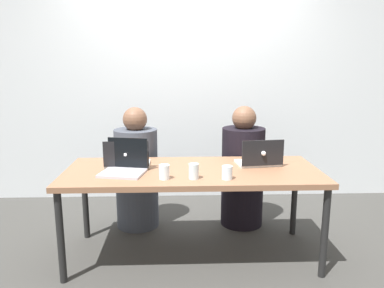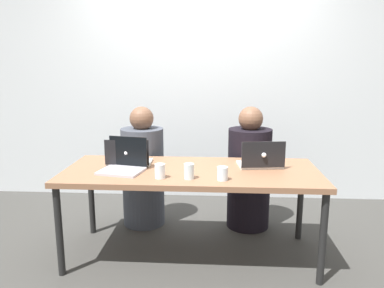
% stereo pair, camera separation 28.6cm
% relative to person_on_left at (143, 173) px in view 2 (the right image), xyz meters
% --- Properties ---
extents(ground_plane, '(12.00, 12.00, 0.00)m').
position_rel_person_on_left_xyz_m(ground_plane, '(0.49, -0.59, -0.49)').
color(ground_plane, '#3A3936').
extents(back_wall, '(4.97, 0.10, 2.62)m').
position_rel_person_on_left_xyz_m(back_wall, '(0.49, 0.84, 0.82)').
color(back_wall, silver).
rests_on(back_wall, ground).
extents(desk, '(1.91, 0.79, 0.70)m').
position_rel_person_on_left_xyz_m(desk, '(0.49, -0.59, 0.15)').
color(desk, '#8A5E42').
rests_on(desk, ground).
extents(person_on_left, '(0.44, 0.44, 1.11)m').
position_rel_person_on_left_xyz_m(person_on_left, '(0.00, 0.00, 0.00)').
color(person_on_left, '#3F444F').
rests_on(person_on_left, ground).
extents(person_on_right, '(0.41, 0.41, 1.12)m').
position_rel_person_on_left_xyz_m(person_on_right, '(0.97, -0.00, 0.00)').
color(person_on_right, black).
rests_on(person_on_right, ground).
extents(laptop_back_left, '(0.35, 0.25, 0.21)m').
position_rel_person_on_left_xyz_m(laptop_back_left, '(-0.01, -0.47, 0.25)').
color(laptop_back_left, silver).
rests_on(laptop_back_left, desk).
extents(laptop_front_left, '(0.35, 0.31, 0.24)m').
position_rel_person_on_left_xyz_m(laptop_front_left, '(-0.01, -0.65, 0.26)').
color(laptop_front_left, '#B4B0BB').
rests_on(laptop_front_left, desk).
extents(laptop_back_right, '(0.35, 0.27, 0.22)m').
position_rel_person_on_left_xyz_m(laptop_back_right, '(1.02, -0.49, 0.26)').
color(laptop_back_right, silver).
rests_on(laptop_back_right, desk).
extents(water_glass_left, '(0.07, 0.07, 0.10)m').
position_rel_person_on_left_xyz_m(water_glass_left, '(0.28, -0.82, 0.25)').
color(water_glass_left, white).
rests_on(water_glass_left, desk).
extents(water_glass_right, '(0.07, 0.07, 0.09)m').
position_rel_person_on_left_xyz_m(water_glass_right, '(0.72, -0.84, 0.25)').
color(water_glass_right, silver).
rests_on(water_glass_right, desk).
extents(water_glass_center, '(0.07, 0.07, 0.11)m').
position_rel_person_on_left_xyz_m(water_glass_center, '(0.48, -0.82, 0.25)').
color(water_glass_center, silver).
rests_on(water_glass_center, desk).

